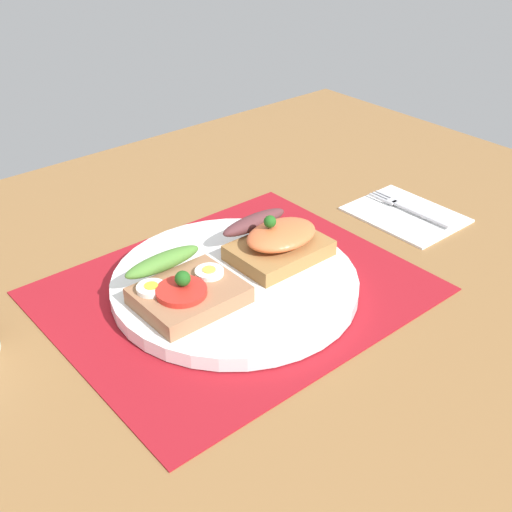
{
  "coord_description": "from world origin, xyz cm",
  "views": [
    {
      "loc": [
        -35.75,
        -45.74,
        40.45
      ],
      "look_at": [
        3.0,
        0.0,
        3.38
      ],
      "focal_mm": 45.25,
      "sensor_mm": 36.0,
      "label": 1
    }
  ],
  "objects_px": {
    "plate": "(235,283)",
    "sandwich_salmon": "(277,241)",
    "napkin": "(405,214)",
    "sandwich_egg_tomato": "(184,288)",
    "fork": "(407,208)"
  },
  "relations": [
    {
      "from": "plate",
      "to": "sandwich_salmon",
      "type": "bearing_deg",
      "value": 4.67
    },
    {
      "from": "sandwich_egg_tomato",
      "to": "napkin",
      "type": "xyz_separation_m",
      "value": [
        0.35,
        -0.01,
        -0.03
      ]
    },
    {
      "from": "sandwich_salmon",
      "to": "fork",
      "type": "bearing_deg",
      "value": -2.37
    },
    {
      "from": "plate",
      "to": "napkin",
      "type": "xyz_separation_m",
      "value": [
        0.28,
        -0.01,
        -0.01
      ]
    },
    {
      "from": "fork",
      "to": "plate",
      "type": "bearing_deg",
      "value": 179.22
    },
    {
      "from": "plate",
      "to": "sandwich_salmon",
      "type": "relative_size",
      "value": 2.51
    },
    {
      "from": "plate",
      "to": "napkin",
      "type": "distance_m",
      "value": 0.28
    },
    {
      "from": "sandwich_egg_tomato",
      "to": "sandwich_salmon",
      "type": "height_order",
      "value": "sandwich_salmon"
    },
    {
      "from": "napkin",
      "to": "sandwich_egg_tomato",
      "type": "bearing_deg",
      "value": 178.39
    },
    {
      "from": "plate",
      "to": "sandwich_egg_tomato",
      "type": "distance_m",
      "value": 0.07
    },
    {
      "from": "sandwich_egg_tomato",
      "to": "sandwich_salmon",
      "type": "distance_m",
      "value": 0.13
    },
    {
      "from": "sandwich_egg_tomato",
      "to": "fork",
      "type": "height_order",
      "value": "sandwich_egg_tomato"
    },
    {
      "from": "sandwich_salmon",
      "to": "napkin",
      "type": "bearing_deg",
      "value": -3.64
    },
    {
      "from": "sandwich_salmon",
      "to": "napkin",
      "type": "relative_size",
      "value": 0.76
    },
    {
      "from": "sandwich_egg_tomato",
      "to": "fork",
      "type": "distance_m",
      "value": 0.36
    }
  ]
}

